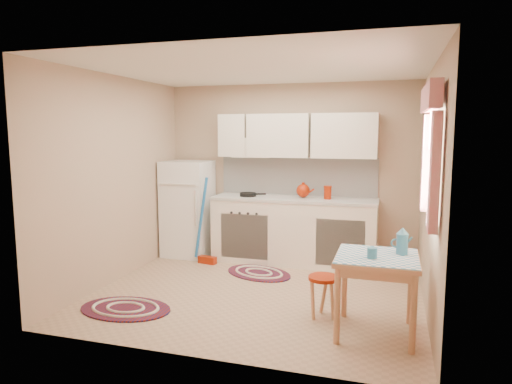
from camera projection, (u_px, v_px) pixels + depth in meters
room_shell at (277, 152)px, 5.19m from camera, size 3.64×3.60×2.52m
fridge at (188, 208)px, 6.73m from camera, size 0.65×0.60×1.40m
broom at (207, 221)px, 6.28m from camera, size 0.30×0.17×1.20m
base_cabinets at (294, 232)px, 6.36m from camera, size 2.25×0.60×0.88m
countertop at (294, 199)px, 6.30m from camera, size 2.27×0.62×0.04m
frying_pan at (248, 195)px, 6.43m from camera, size 0.30×0.30×0.05m
red_kettle at (303, 191)px, 6.25m from camera, size 0.22×0.20×0.21m
red_canister at (328, 193)px, 6.15m from camera, size 0.12×0.12×0.16m
table at (376, 295)px, 4.12m from camera, size 0.72×0.72×0.72m
stool at (323, 297)px, 4.49m from camera, size 0.31×0.31×0.42m
coffee_pot at (402, 241)px, 4.11m from camera, size 0.14×0.13×0.26m
mug at (372, 253)px, 3.98m from camera, size 0.10×0.10×0.10m
rug_center at (259, 273)px, 5.90m from camera, size 1.07×0.89×0.02m
rug_left at (125, 309)px, 4.71m from camera, size 0.98×0.66×0.02m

